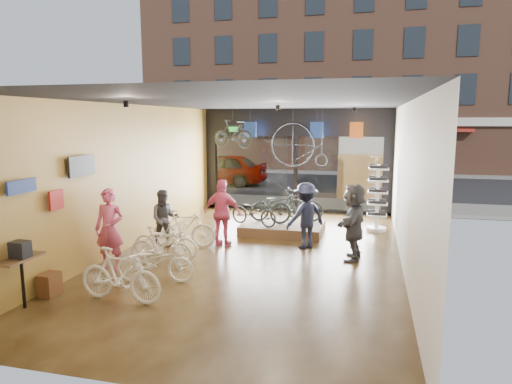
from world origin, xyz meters
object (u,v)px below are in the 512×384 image
(hung_bike, at_px, (233,134))
(floor_bike_2, at_px, (155,262))
(customer_3, at_px, (306,216))
(sunglasses_rack, at_px, (377,198))
(customer_5, at_px, (354,222))
(street_car, at_px, (221,169))
(display_bike_mid, at_px, (297,206))
(floor_bike_4, at_px, (166,241))
(display_bike_right, at_px, (278,204))
(customer_1, at_px, (165,219))
(customer_2, at_px, (222,213))
(display_bike_left, at_px, (254,212))
(floor_bike_3, at_px, (161,246))
(floor_bike_5, at_px, (184,229))
(box_truck, at_px, (366,163))
(floor_bike_1, at_px, (120,275))
(customer_0, at_px, (110,229))
(display_platform, at_px, (283,228))
(penny_farthing, at_px, (302,146))

(hung_bike, bearing_deg, floor_bike_2, -158.86)
(customer_3, xyz_separation_m, sunglasses_rack, (1.86, 2.49, 0.15))
(customer_5, bearing_deg, street_car, -142.74)
(display_bike_mid, bearing_deg, floor_bike_4, 111.64)
(display_bike_mid, height_order, hung_bike, hung_bike)
(hung_bike, bearing_deg, display_bike_right, -106.12)
(customer_1, bearing_deg, customer_2, -5.45)
(display_bike_right, height_order, sunglasses_rack, sunglasses_rack)
(floor_bike_2, bearing_deg, hung_bike, -8.30)
(display_bike_mid, distance_m, sunglasses_rack, 2.52)
(customer_1, distance_m, customer_3, 3.75)
(floor_bike_2, distance_m, sunglasses_rack, 7.44)
(display_bike_left, bearing_deg, floor_bike_3, 177.94)
(customer_1, bearing_deg, floor_bike_5, -7.18)
(box_truck, xyz_separation_m, floor_bike_1, (-4.29, -14.53, -0.88))
(customer_0, bearing_deg, display_platform, 48.15)
(hung_bike, bearing_deg, box_truck, -14.39)
(display_platform, height_order, customer_0, customer_0)
(customer_0, bearing_deg, customer_1, 71.88)
(display_bike_mid, height_order, customer_1, customer_1)
(display_platform, height_order, customer_1, customer_1)
(floor_bike_2, bearing_deg, floor_bike_5, -0.77)
(floor_bike_2, bearing_deg, customer_3, -49.68)
(floor_bike_5, xyz_separation_m, customer_1, (-0.48, -0.16, 0.28))
(customer_1, height_order, hung_bike, hung_bike)
(floor_bike_1, height_order, floor_bike_2, floor_bike_1)
(floor_bike_5, height_order, display_platform, floor_bike_5)
(display_platform, distance_m, customer_5, 3.21)
(floor_bike_1, xyz_separation_m, sunglasses_rack, (4.72, 6.96, 0.52))
(customer_2, bearing_deg, customer_3, -163.32)
(box_truck, height_order, floor_bike_2, box_truck)
(street_car, relative_size, display_bike_left, 3.10)
(floor_bike_3, height_order, floor_bike_5, floor_bike_5)
(customer_2, bearing_deg, floor_bike_2, 88.50)
(customer_3, bearing_deg, display_platform, -102.50)
(display_bike_left, xyz_separation_m, display_bike_mid, (1.19, 0.60, 0.10))
(customer_1, height_order, customer_5, customer_5)
(customer_2, relative_size, customer_5, 0.98)
(street_car, height_order, penny_farthing, penny_farthing)
(display_bike_left, bearing_deg, box_truck, 1.63)
(street_car, xyz_separation_m, floor_bike_5, (2.89, -11.77, -0.32))
(customer_1, xyz_separation_m, customer_5, (4.92, 0.15, 0.16))
(street_car, bearing_deg, customer_5, 31.90)
(display_bike_left, distance_m, penny_farthing, 3.51)
(floor_bike_5, bearing_deg, display_bike_left, -52.13)
(floor_bike_1, relative_size, floor_bike_4, 1.01)
(floor_bike_5, bearing_deg, display_bike_mid, -60.32)
(floor_bike_3, bearing_deg, customer_5, -70.62)
(box_truck, xyz_separation_m, floor_bike_3, (-4.49, -12.38, -0.93))
(box_truck, xyz_separation_m, display_bike_left, (-3.10, -9.06, -0.69))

